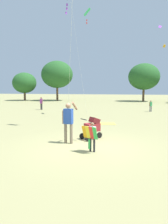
{
  "coord_description": "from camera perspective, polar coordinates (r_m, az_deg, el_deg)",
  "views": [
    {
      "loc": [
        1.37,
        -8.32,
        2.4
      ],
      "look_at": [
        -0.28,
        0.83,
        1.3
      ],
      "focal_mm": 34.23,
      "sensor_mm": 36.0,
      "label": 1
    }
  ],
  "objects": [
    {
      "name": "person_sitting_far",
      "position": [
        22.93,
        -11.33,
        2.58
      ],
      "size": [
        0.35,
        0.32,
        1.33
      ],
      "color": "#232328",
      "rests_on": "ground"
    },
    {
      "name": "child_with_butterfly_kite",
      "position": [
        7.9,
        2.12,
        -5.96
      ],
      "size": [
        0.62,
        0.49,
        1.1
      ],
      "color": "#232328",
      "rests_on": "ground"
    },
    {
      "name": "ground_plane",
      "position": [
        8.76,
        0.82,
        -9.15
      ],
      "size": [
        120.0,
        120.0,
        0.0
      ],
      "primitive_type": "plane",
      "color": "#938E5B"
    },
    {
      "name": "picnic_blanket",
      "position": [
        14.08,
        6.06,
        -3.07
      ],
      "size": [
        1.25,
        1.11,
        0.02
      ],
      "primitive_type": "cube",
      "rotation": [
        0.0,
        0.0,
        0.15
      ],
      "color": "gold",
      "rests_on": "ground"
    },
    {
      "name": "person_adult_flyer",
      "position": [
        9.03,
        -4.2,
        -1.94
      ],
      "size": [
        0.61,
        0.52,
        1.8
      ],
      "color": "#7F705B",
      "rests_on": "ground"
    },
    {
      "name": "treeline_distant",
      "position": [
        35.6,
        17.66,
        8.74
      ],
      "size": [
        41.05,
        7.34,
        6.86
      ],
      "color": "brown",
      "rests_on": "ground"
    },
    {
      "name": "person_red_shirt",
      "position": [
        21.63,
        17.39,
        1.78
      ],
      "size": [
        0.29,
        0.26,
        1.09
      ],
      "color": "#33384C",
      "rests_on": "ground"
    },
    {
      "name": "distant_kites_cluster",
      "position": [
        32.21,
        16.88,
        23.5
      ],
      "size": [
        34.37,
        9.44,
        9.7
      ],
      "color": "#F4A319"
    },
    {
      "name": "stroller",
      "position": [
        9.8,
        2.29,
        -3.8
      ],
      "size": [
        1.0,
        0.95,
        1.03
      ],
      "color": "black",
      "rests_on": "ground"
    },
    {
      "name": "kite_adult_black",
      "position": [
        13.23,
        -4.69,
        27.55
      ],
      "size": [
        1.66,
        3.51,
        7.92
      ],
      "color": "black",
      "rests_on": "ground"
    },
    {
      "name": "kite_orange_delta",
      "position": [
        19.0,
        0.72,
        24.37
      ],
      "size": [
        1.07,
        3.18,
        8.91
      ],
      "color": "green",
      "rests_on": "ground"
    }
  ]
}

